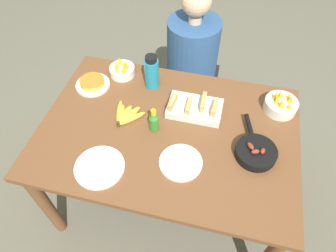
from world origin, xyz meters
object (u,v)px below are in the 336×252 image
(skillet, at_px, (255,152))
(empty_plate_near_front, at_px, (100,167))
(melon_tray, at_px, (195,108))
(empty_plate_far_left, at_px, (181,162))
(fruit_bowl_mango, at_px, (122,70))
(banana_bunch, at_px, (125,115))
(person_figure, at_px, (191,75))
(hot_sauce_bottle, at_px, (154,121))
(fruit_bowl_citrus, at_px, (281,105))
(water_bottle, at_px, (152,72))
(frittata_plate_center, at_px, (92,83))

(skillet, xyz_separation_m, empty_plate_near_front, (-0.75, -0.27, -0.02))
(melon_tray, distance_m, empty_plate_far_left, 0.37)
(skillet, height_order, fruit_bowl_mango, fruit_bowl_mango)
(banana_bunch, height_order, person_figure, person_figure)
(skillet, relative_size, fruit_bowl_mango, 2.16)
(empty_plate_far_left, relative_size, hot_sauce_bottle, 1.45)
(empty_plate_far_left, bearing_deg, skillet, 21.72)
(fruit_bowl_citrus, bearing_deg, empty_plate_far_left, -133.77)
(empty_plate_near_front, bearing_deg, fruit_bowl_mango, 99.99)
(water_bottle, bearing_deg, person_figure, 69.36)
(empty_plate_near_front, relative_size, fruit_bowl_mango, 1.57)
(skillet, height_order, empty_plate_near_front, skillet)
(fruit_bowl_citrus, relative_size, hot_sauce_bottle, 1.23)
(melon_tray, relative_size, person_figure, 0.26)
(fruit_bowl_citrus, bearing_deg, person_figure, 141.81)
(empty_plate_near_front, distance_m, fruit_bowl_mango, 0.71)
(fruit_bowl_mango, bearing_deg, banana_bunch, -68.42)
(banana_bunch, height_order, water_bottle, water_bottle)
(frittata_plate_center, relative_size, empty_plate_near_front, 0.84)
(fruit_bowl_mango, height_order, person_figure, person_figure)
(frittata_plate_center, distance_m, fruit_bowl_mango, 0.21)
(empty_plate_near_front, bearing_deg, empty_plate_far_left, 17.79)
(banana_bunch, height_order, melon_tray, melon_tray)
(banana_bunch, height_order, hot_sauce_bottle, hot_sauce_bottle)
(skillet, distance_m, empty_plate_near_front, 0.80)
(frittata_plate_center, relative_size, empty_plate_far_left, 0.95)
(skillet, relative_size, hot_sauce_bottle, 2.27)
(melon_tray, xyz_separation_m, frittata_plate_center, (-0.66, 0.06, -0.01))
(empty_plate_far_left, bearing_deg, melon_tray, 89.61)
(skillet, distance_m, hot_sauce_bottle, 0.55)
(empty_plate_far_left, bearing_deg, frittata_plate_center, 147.07)
(frittata_plate_center, height_order, fruit_bowl_mango, fruit_bowl_mango)
(empty_plate_near_front, distance_m, fruit_bowl_citrus, 1.07)
(skillet, height_order, fruit_bowl_citrus, fruit_bowl_citrus)
(person_figure, bearing_deg, fruit_bowl_citrus, -38.19)
(hot_sauce_bottle, bearing_deg, banana_bunch, 167.66)
(banana_bunch, bearing_deg, empty_plate_far_left, -30.96)
(hot_sauce_bottle, bearing_deg, frittata_plate_center, 152.66)
(water_bottle, bearing_deg, hot_sauce_bottle, -72.43)
(empty_plate_far_left, xyz_separation_m, fruit_bowl_mango, (-0.51, 0.57, 0.03))
(empty_plate_near_front, relative_size, water_bottle, 1.13)
(melon_tray, height_order, water_bottle, water_bottle)
(empty_plate_far_left, distance_m, hot_sauce_bottle, 0.27)
(water_bottle, relative_size, person_figure, 0.19)
(melon_tray, bearing_deg, frittata_plate_center, 174.65)
(person_figure, bearing_deg, empty_plate_near_front, -103.50)
(skillet, relative_size, empty_plate_near_front, 1.37)
(melon_tray, bearing_deg, banana_bunch, -159.62)
(frittata_plate_center, xyz_separation_m, person_figure, (0.53, 0.55, -0.29))
(empty_plate_near_front, xyz_separation_m, person_figure, (0.26, 1.10, -0.28))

